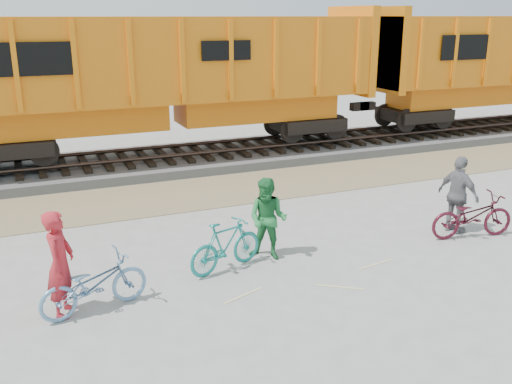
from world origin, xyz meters
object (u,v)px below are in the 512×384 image
(bicycle_teal, at_px, (226,245))
(person_man, at_px, (268,219))
(bicycle_maroon, at_px, (472,216))
(person_woman, at_px, (458,195))
(bicycle_blue, at_px, (94,284))
(hopper_car_center, at_px, (170,75))
(person_solo, at_px, (60,264))

(bicycle_teal, xyz_separation_m, person_man, (1.00, 0.20, 0.35))
(bicycle_maroon, xyz_separation_m, person_woman, (-0.10, 0.40, 0.40))
(bicycle_teal, relative_size, person_man, 1.00)
(bicycle_teal, bearing_deg, person_man, -96.83)
(bicycle_blue, bearing_deg, person_woman, -99.81)
(bicycle_blue, bearing_deg, person_man, -89.80)
(hopper_car_center, relative_size, person_man, 8.09)
(person_solo, bearing_deg, person_man, -57.33)
(bicycle_blue, distance_m, bicycle_maroon, 8.40)
(hopper_car_center, distance_m, person_man, 8.69)
(person_man, bearing_deg, hopper_car_center, 129.71)
(bicycle_teal, bearing_deg, hopper_car_center, -26.39)
(hopper_car_center, height_order, bicycle_blue, hopper_car_center)
(hopper_car_center, relative_size, bicycle_blue, 7.35)
(person_solo, bearing_deg, person_woman, -65.27)
(bicycle_blue, distance_m, person_solo, 0.67)
(bicycle_maroon, xyz_separation_m, person_man, (-4.76, 0.75, 0.35))
(bicycle_maroon, distance_m, person_solo, 8.91)
(bicycle_teal, bearing_deg, person_solo, 82.43)
(person_man, height_order, person_woman, person_woman)
(person_woman, bearing_deg, bicycle_blue, 82.25)
(person_man, relative_size, person_woman, 0.95)
(bicycle_maroon, height_order, person_woman, person_woman)
(hopper_car_center, height_order, bicycle_teal, hopper_car_center)
(bicycle_teal, bearing_deg, person_woman, -109.71)
(hopper_car_center, bearing_deg, person_man, -91.70)
(bicycle_maroon, relative_size, person_man, 1.14)
(bicycle_blue, distance_m, person_woman, 8.33)
(hopper_car_center, bearing_deg, bicycle_maroon, -63.84)
(bicycle_blue, relative_size, person_woman, 1.04)
(bicycle_teal, bearing_deg, bicycle_blue, 86.42)
(bicycle_blue, distance_m, bicycle_teal, 2.73)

